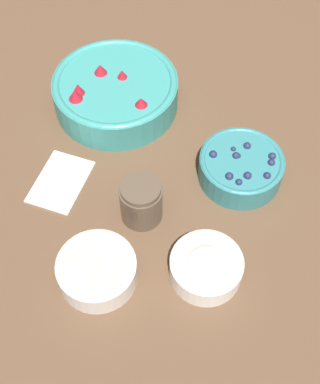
{
  "coord_description": "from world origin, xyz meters",
  "views": [
    {
      "loc": [
        0.65,
        0.01,
        0.84
      ],
      "look_at": [
        0.11,
        0.05,
        0.04
      ],
      "focal_mm": 50.0,
      "sensor_mm": 36.0,
      "label": 1
    }
  ],
  "objects_px": {
    "bowl_blueberries": "(241,166)",
    "bowl_bananas": "(97,270)",
    "bowl_strawberries": "(115,90)",
    "bowl_cream": "(206,266)",
    "jar_chocolate": "(141,202)"
  },
  "relations": [
    {
      "from": "bowl_blueberries",
      "to": "bowl_bananas",
      "type": "height_order",
      "value": "bowl_blueberries"
    },
    {
      "from": "bowl_strawberries",
      "to": "bowl_bananas",
      "type": "xyz_separation_m",
      "value": [
        0.4,
        -0.04,
        -0.01
      ]
    },
    {
      "from": "bowl_cream",
      "to": "jar_chocolate",
      "type": "xyz_separation_m",
      "value": [
        -0.13,
        -0.1,
        0.01
      ]
    },
    {
      "from": "bowl_blueberries",
      "to": "bowl_bananas",
      "type": "bearing_deg",
      "value": -53.99
    },
    {
      "from": "bowl_strawberries",
      "to": "bowl_blueberries",
      "type": "distance_m",
      "value": 0.31
    },
    {
      "from": "bowl_strawberries",
      "to": "bowl_cream",
      "type": "distance_m",
      "value": 0.43
    },
    {
      "from": "bowl_strawberries",
      "to": "bowl_cream",
      "type": "relative_size",
      "value": 2.09
    },
    {
      "from": "bowl_strawberries",
      "to": "jar_chocolate",
      "type": "distance_m",
      "value": 0.28
    },
    {
      "from": "bowl_strawberries",
      "to": "bowl_cream",
      "type": "height_order",
      "value": "bowl_strawberries"
    },
    {
      "from": "bowl_bananas",
      "to": "jar_chocolate",
      "type": "height_order",
      "value": "jar_chocolate"
    },
    {
      "from": "jar_chocolate",
      "to": "bowl_blueberries",
      "type": "bearing_deg",
      "value": 111.28
    },
    {
      "from": "bowl_bananas",
      "to": "bowl_cream",
      "type": "relative_size",
      "value": 1.09
    },
    {
      "from": "bowl_bananas",
      "to": "bowl_strawberries",
      "type": "bearing_deg",
      "value": 174.59
    },
    {
      "from": "bowl_blueberries",
      "to": "bowl_cream",
      "type": "height_order",
      "value": "bowl_blueberries"
    },
    {
      "from": "bowl_strawberries",
      "to": "bowl_blueberries",
      "type": "bearing_deg",
      "value": 48.87
    }
  ]
}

